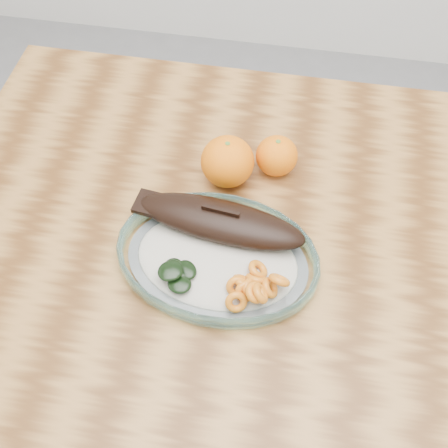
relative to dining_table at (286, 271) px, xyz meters
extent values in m
plane|color=slate|center=(0.00, 0.00, -0.65)|extent=(3.00, 3.00, 0.00)
cube|color=#573314|center=(0.00, 0.00, 0.08)|extent=(1.20, 0.80, 0.04)
cylinder|color=brown|center=(-0.54, 0.34, -0.30)|extent=(0.06, 0.06, 0.71)
ellipsoid|color=white|center=(-0.11, -0.06, 0.10)|extent=(0.60, 0.45, 0.01)
torus|color=#9AE9EE|center=(-0.11, -0.06, 0.11)|extent=(0.60, 0.60, 0.03)
ellipsoid|color=silver|center=(-0.11, -0.06, 0.12)|extent=(0.53, 0.39, 0.02)
ellipsoid|color=black|center=(-0.11, -0.01, 0.15)|extent=(0.28, 0.11, 0.05)
ellipsoid|color=black|center=(-0.11, -0.01, 0.14)|extent=(0.24, 0.09, 0.02)
cube|color=black|center=(-0.23, 0.00, 0.15)|extent=(0.06, 0.05, 0.01)
cube|color=black|center=(-0.11, -0.01, 0.17)|extent=(0.06, 0.01, 0.02)
torus|color=#BB520D|center=(-0.06, -0.10, 0.14)|extent=(0.04, 0.04, 0.04)
torus|color=#BB520D|center=(-0.07, -0.11, 0.14)|extent=(0.05, 0.04, 0.04)
torus|color=#BB520D|center=(-0.07, -0.14, 0.14)|extent=(0.04, 0.04, 0.04)
torus|color=#BB520D|center=(-0.04, -0.10, 0.14)|extent=(0.04, 0.04, 0.03)
torus|color=#BB520D|center=(-0.02, -0.11, 0.14)|extent=(0.03, 0.04, 0.03)
torus|color=#BB520D|center=(-0.05, -0.11, 0.14)|extent=(0.03, 0.04, 0.04)
torus|color=#BB520D|center=(-0.04, -0.08, 0.14)|extent=(0.04, 0.04, 0.03)
torus|color=#BB520D|center=(-0.06, -0.12, 0.14)|extent=(0.04, 0.04, 0.04)
torus|color=#BB520D|center=(-0.01, -0.10, 0.15)|extent=(0.04, 0.04, 0.03)
torus|color=#BB520D|center=(-0.04, -0.13, 0.15)|extent=(0.04, 0.04, 0.03)
torus|color=#BB520D|center=(-0.04, -0.13, 0.15)|extent=(0.04, 0.05, 0.04)
ellipsoid|color=black|center=(-0.15, -0.10, 0.14)|extent=(0.04, 0.05, 0.01)
ellipsoid|color=black|center=(-0.16, -0.11, 0.14)|extent=(0.04, 0.04, 0.01)
ellipsoid|color=black|center=(-0.15, -0.12, 0.14)|extent=(0.04, 0.04, 0.01)
ellipsoid|color=black|center=(-0.17, -0.10, 0.14)|extent=(0.04, 0.04, 0.01)
ellipsoid|color=black|center=(-0.17, -0.11, 0.15)|extent=(0.05, 0.05, 0.01)
ellipsoid|color=black|center=(-0.17, -0.11, 0.15)|extent=(0.04, 0.03, 0.01)
ellipsoid|color=black|center=(-0.17, -0.11, 0.15)|extent=(0.03, 0.04, 0.01)
sphere|color=#FA4E05|center=(-0.12, 0.11, 0.14)|extent=(0.09, 0.09, 0.09)
sphere|color=#FA4E05|center=(-0.04, 0.14, 0.13)|extent=(0.07, 0.07, 0.07)
camera|label=1|loc=(-0.02, -0.51, 0.84)|focal=45.00mm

